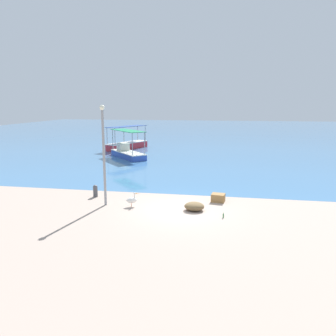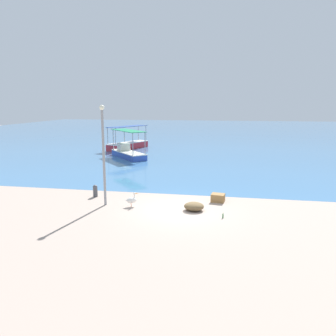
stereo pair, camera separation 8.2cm
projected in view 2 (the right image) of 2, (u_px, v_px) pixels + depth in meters
The scene contains 10 objects.
ground at pixel (179, 210), 17.58m from camera, with size 120.00×120.00×0.00m, color tan.
harbor_water at pixel (214, 133), 63.92m from camera, with size 110.00×90.00×0.00m, color teal.
fishing_boat_center at pixel (128, 152), 34.45m from camera, with size 4.85×5.16×2.87m.
fishing_boat_far_left at pixel (128, 144), 41.00m from camera, with size 4.06×6.21×2.83m.
pelican at pixel (132, 200), 18.11m from camera, with size 0.78×0.47×0.80m.
lamp_post at pixel (103, 150), 17.88m from camera, with size 0.28×0.28×5.55m.
mooring_bollard at pixel (95, 190), 20.02m from camera, with size 0.29×0.29×0.74m.
net_pile at pixel (194, 206), 17.47m from camera, with size 1.07×0.91×0.45m, color brown.
cargo_crate at pixel (218, 198), 19.03m from camera, with size 0.76×0.62×0.46m, color olive.
glass_bottle at pixel (223, 216), 16.35m from camera, with size 0.07×0.07×0.27m.
Camera 2 is at (2.38, -16.64, 5.64)m, focal length 35.00 mm.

